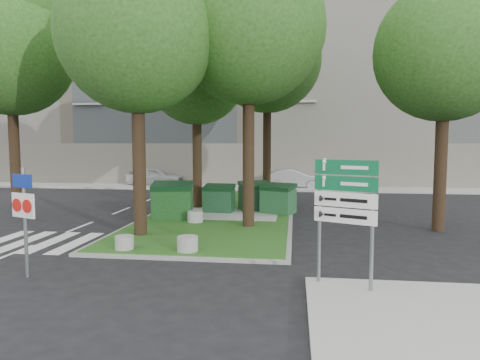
% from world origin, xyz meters
% --- Properties ---
extents(ground, '(120.00, 120.00, 0.00)m').
position_xyz_m(ground, '(0.00, 0.00, 0.00)').
color(ground, black).
rests_on(ground, ground).
extents(median_island, '(6.00, 16.00, 0.12)m').
position_xyz_m(median_island, '(0.50, 8.00, 0.06)').
color(median_island, '#1F4F16').
rests_on(median_island, ground).
extents(median_kerb, '(6.30, 16.30, 0.10)m').
position_xyz_m(median_kerb, '(0.50, 8.00, 0.05)').
color(median_kerb, gray).
rests_on(median_kerb, ground).
extents(sidewalk_corner, '(5.00, 4.00, 0.12)m').
position_xyz_m(sidewalk_corner, '(6.50, -3.50, 0.06)').
color(sidewalk_corner, '#999993').
rests_on(sidewalk_corner, ground).
extents(building_sidewalk, '(42.00, 3.00, 0.12)m').
position_xyz_m(building_sidewalk, '(0.00, 18.50, 0.06)').
color(building_sidewalk, '#999993').
rests_on(building_sidewalk, ground).
extents(zebra_crossing, '(5.00, 3.00, 0.01)m').
position_xyz_m(zebra_crossing, '(-3.75, 1.50, 0.01)').
color(zebra_crossing, silver).
rests_on(zebra_crossing, ground).
extents(apartment_building, '(41.00, 12.00, 16.00)m').
position_xyz_m(apartment_building, '(0.00, 26.00, 8.00)').
color(apartment_building, '#C1AE90').
rests_on(apartment_building, ground).
extents(tree_median_near_left, '(5.20, 5.20, 10.53)m').
position_xyz_m(tree_median_near_left, '(-1.41, 2.56, 7.32)').
color(tree_median_near_left, black).
rests_on(tree_median_near_left, ground).
extents(tree_median_near_right, '(5.60, 5.60, 11.46)m').
position_xyz_m(tree_median_near_right, '(2.09, 4.56, 7.99)').
color(tree_median_near_right, black).
rests_on(tree_median_near_right, ground).
extents(tree_median_mid, '(4.80, 4.80, 9.99)m').
position_xyz_m(tree_median_mid, '(-0.91, 9.06, 6.98)').
color(tree_median_mid, black).
rests_on(tree_median_mid, ground).
extents(tree_median_far, '(5.80, 5.80, 11.93)m').
position_xyz_m(tree_median_far, '(2.29, 12.06, 8.32)').
color(tree_median_far, black).
rests_on(tree_median_far, ground).
extents(tree_street_left, '(5.40, 5.40, 11.00)m').
position_xyz_m(tree_street_left, '(-8.41, 6.06, 7.65)').
color(tree_street_left, black).
rests_on(tree_street_left, ground).
extents(tree_street_right, '(5.00, 5.00, 10.06)m').
position_xyz_m(tree_street_right, '(9.09, 5.06, 6.98)').
color(tree_street_right, black).
rests_on(tree_street_right, ground).
extents(dumpster_a, '(1.81, 1.40, 1.54)m').
position_xyz_m(dumpster_a, '(-1.28, 5.64, 0.86)').
color(dumpster_a, '#0F3A10').
rests_on(dumpster_a, median_island).
extents(dumpster_b, '(1.43, 1.05, 1.26)m').
position_xyz_m(dumpster_b, '(0.32, 7.62, 0.73)').
color(dumpster_b, '#10381C').
rests_on(dumpster_b, median_island).
extents(dumpster_c, '(1.74, 1.53, 1.35)m').
position_xyz_m(dumpster_c, '(1.92, 8.31, 0.77)').
color(dumpster_c, '#10361C').
rests_on(dumpster_c, median_island).
extents(dumpster_d, '(1.71, 1.49, 1.33)m').
position_xyz_m(dumpster_d, '(3.00, 7.57, 0.76)').
color(dumpster_d, '#164721').
rests_on(dumpster_d, median_island).
extents(bollard_left, '(0.55, 0.55, 0.39)m').
position_xyz_m(bollard_left, '(-1.25, 0.50, 0.32)').
color(bollard_left, gray).
rests_on(bollard_left, median_island).
extents(bollard_right, '(0.60, 0.60, 0.43)m').
position_xyz_m(bollard_right, '(0.66, 0.50, 0.34)').
color(bollard_right, gray).
rests_on(bollard_right, median_island).
extents(bollard_mid, '(0.60, 0.60, 0.43)m').
position_xyz_m(bollard_mid, '(-0.18, 5.00, 0.34)').
color(bollard_mid, '#989793').
rests_on(bollard_mid, median_island).
extents(litter_bin, '(0.43, 0.43, 0.75)m').
position_xyz_m(litter_bin, '(2.71, 13.02, 0.50)').
color(litter_bin, gold).
rests_on(litter_bin, median_island).
extents(traffic_sign_pole, '(0.76, 0.34, 2.67)m').
position_xyz_m(traffic_sign_pole, '(-2.68, -2.00, 1.71)').
color(traffic_sign_pole, slate).
rests_on(traffic_sign_pole, ground).
extents(directional_sign, '(1.28, 0.61, 2.77)m').
position_xyz_m(directional_sign, '(4.82, -2.00, 1.96)').
color(directional_sign, slate).
rests_on(directional_sign, sidewalk_corner).
extents(car_white, '(4.31, 1.88, 1.45)m').
position_xyz_m(car_white, '(-6.66, 19.50, 0.72)').
color(car_white, silver).
rests_on(car_white, ground).
extents(car_silver, '(4.25, 1.70, 1.37)m').
position_xyz_m(car_silver, '(3.64, 19.18, 0.69)').
color(car_silver, '#A4A5AB').
rests_on(car_silver, ground).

